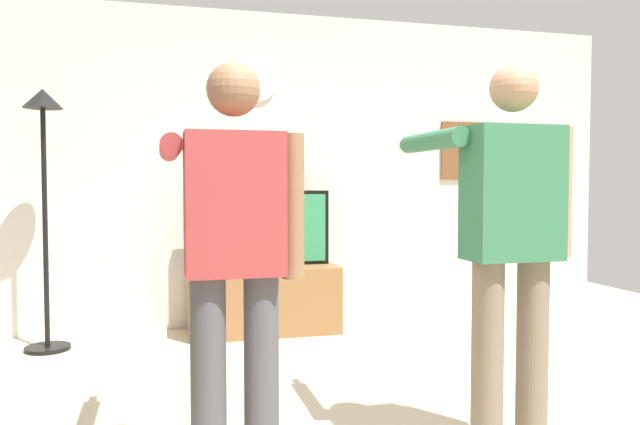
{
  "coord_description": "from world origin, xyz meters",
  "views": [
    {
      "loc": [
        -0.99,
        -2.37,
        1.22
      ],
      "look_at": [
        -0.05,
        1.2,
        1.05
      ],
      "focal_mm": 34.36,
      "sensor_mm": 36.0,
      "label": 1
    }
  ],
  "objects_px": {
    "wall_clock": "(257,82)",
    "framed_picture": "(472,151)",
    "floor_lamp": "(44,164)",
    "person_standing_nearer_lamp": "(234,252)",
    "television": "(262,228)",
    "person_standing_nearer_couch": "(510,236)",
    "tv_stand": "(263,299)"
  },
  "relations": [
    {
      "from": "tv_stand",
      "to": "person_standing_nearer_couch",
      "type": "xyz_separation_m",
      "value": [
        0.68,
        -2.57,
        0.72
      ]
    },
    {
      "from": "wall_clock",
      "to": "person_standing_nearer_lamp",
      "type": "bearing_deg",
      "value": -100.77
    },
    {
      "from": "wall_clock",
      "to": "framed_picture",
      "type": "bearing_deg",
      "value": 0.14
    },
    {
      "from": "framed_picture",
      "to": "person_standing_nearer_couch",
      "type": "distance_m",
      "value": 3.23
    },
    {
      "from": "person_standing_nearer_lamp",
      "to": "floor_lamp",
      "type": "bearing_deg",
      "value": 114.35
    },
    {
      "from": "person_standing_nearer_couch",
      "to": "wall_clock",
      "type": "bearing_deg",
      "value": 103.27
    },
    {
      "from": "framed_picture",
      "to": "person_standing_nearer_couch",
      "type": "height_order",
      "value": "framed_picture"
    },
    {
      "from": "wall_clock",
      "to": "floor_lamp",
      "type": "height_order",
      "value": "wall_clock"
    },
    {
      "from": "framed_picture",
      "to": "floor_lamp",
      "type": "height_order",
      "value": "floor_lamp"
    },
    {
      "from": "person_standing_nearer_lamp",
      "to": "person_standing_nearer_couch",
      "type": "distance_m",
      "value": 1.22
    },
    {
      "from": "wall_clock",
      "to": "person_standing_nearer_couch",
      "type": "bearing_deg",
      "value": -76.73
    },
    {
      "from": "wall_clock",
      "to": "framed_picture",
      "type": "xyz_separation_m",
      "value": [
        2.05,
        0.0,
        -0.56
      ]
    },
    {
      "from": "framed_picture",
      "to": "person_standing_nearer_lamp",
      "type": "distance_m",
      "value": 3.9
    },
    {
      "from": "floor_lamp",
      "to": "television",
      "type": "bearing_deg",
      "value": 6.84
    },
    {
      "from": "tv_stand",
      "to": "floor_lamp",
      "type": "height_order",
      "value": "floor_lamp"
    },
    {
      "from": "tv_stand",
      "to": "person_standing_nearer_lamp",
      "type": "xyz_separation_m",
      "value": [
        -0.54,
        -2.56,
        0.68
      ]
    },
    {
      "from": "tv_stand",
      "to": "floor_lamp",
      "type": "bearing_deg",
      "value": -174.77
    },
    {
      "from": "television",
      "to": "person_standing_nearer_lamp",
      "type": "bearing_deg",
      "value": -101.75
    },
    {
      "from": "floor_lamp",
      "to": "person_standing_nearer_lamp",
      "type": "xyz_separation_m",
      "value": [
        1.09,
        -2.41,
        -0.41
      ]
    },
    {
      "from": "tv_stand",
      "to": "person_standing_nearer_lamp",
      "type": "bearing_deg",
      "value": -101.96
    },
    {
      "from": "person_standing_nearer_lamp",
      "to": "wall_clock",
      "type": "bearing_deg",
      "value": 79.23
    },
    {
      "from": "tv_stand",
      "to": "framed_picture",
      "type": "xyz_separation_m",
      "value": [
        2.05,
        0.3,
        1.26
      ]
    },
    {
      "from": "tv_stand",
      "to": "framed_picture",
      "type": "height_order",
      "value": "framed_picture"
    },
    {
      "from": "tv_stand",
      "to": "wall_clock",
      "type": "distance_m",
      "value": 1.85
    },
    {
      "from": "tv_stand",
      "to": "television",
      "type": "bearing_deg",
      "value": 90.0
    },
    {
      "from": "television",
      "to": "person_standing_nearer_couch",
      "type": "bearing_deg",
      "value": -75.55
    },
    {
      "from": "floor_lamp",
      "to": "person_standing_nearer_couch",
      "type": "bearing_deg",
      "value": -46.42
    },
    {
      "from": "floor_lamp",
      "to": "person_standing_nearer_lamp",
      "type": "bearing_deg",
      "value": -65.65
    },
    {
      "from": "television",
      "to": "wall_clock",
      "type": "distance_m",
      "value": 1.27
    },
    {
      "from": "tv_stand",
      "to": "wall_clock",
      "type": "bearing_deg",
      "value": 90.0
    },
    {
      "from": "floor_lamp",
      "to": "person_standing_nearer_couch",
      "type": "distance_m",
      "value": 3.37
    },
    {
      "from": "wall_clock",
      "to": "television",
      "type": "bearing_deg",
      "value": -90.0
    }
  ]
}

